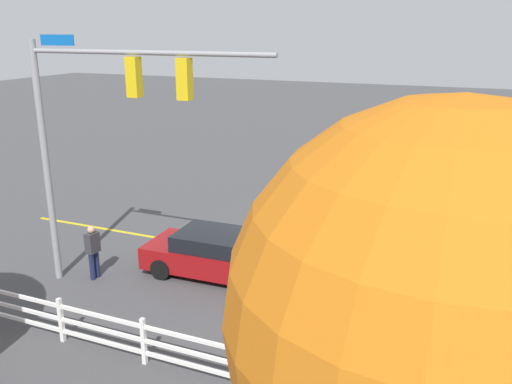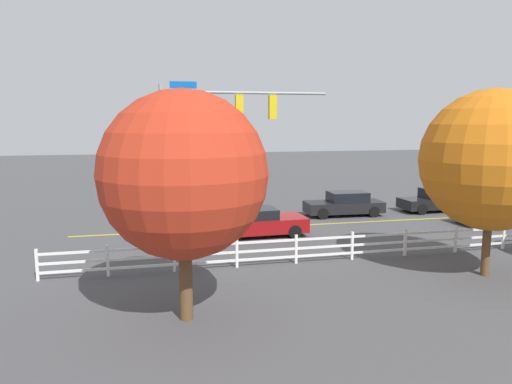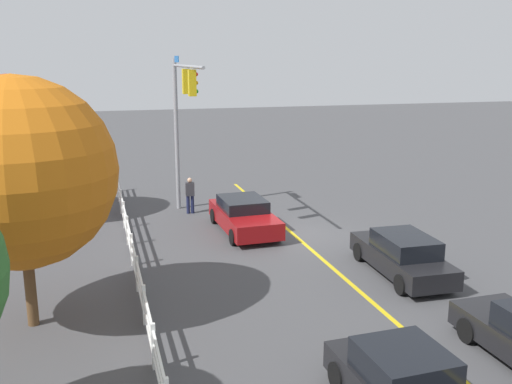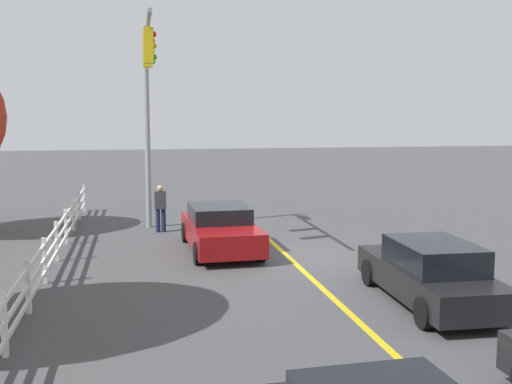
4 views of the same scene
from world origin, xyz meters
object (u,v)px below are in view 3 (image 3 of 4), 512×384
object	(u,v)px
pedestrian	(190,194)
tree_1	(19,173)
car_2	(244,215)
tree_0	(11,129)
car_0	(402,255)

from	to	relation	value
pedestrian	tree_1	world-z (taller)	tree_1
car_2	tree_0	bearing A→B (deg)	-115.98
tree_0	tree_1	world-z (taller)	tree_1
tree_1	pedestrian	bearing A→B (deg)	-30.64
car_2	tree_0	distance (m)	10.64
car_0	tree_1	world-z (taller)	tree_1
car_0	car_2	size ratio (longest dim) A/B	0.98
car_2	pedestrian	world-z (taller)	pedestrian
pedestrian	tree_0	size ratio (longest dim) A/B	0.26
car_2	tree_0	xyz separation A→B (m)	(4.15, 9.18, 3.43)
car_0	car_2	distance (m)	7.28
car_0	tree_1	bearing A→B (deg)	94.54
pedestrian	tree_1	distance (m)	12.23
tree_0	tree_1	bearing A→B (deg)	-172.16
tree_0	tree_1	xyz separation A→B (m)	(-10.88, -1.50, 0.09)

